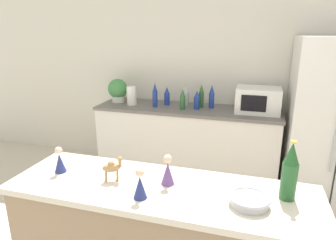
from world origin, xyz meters
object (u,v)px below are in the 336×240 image
(back_bottle_3, at_px, (201,96))
(wise_man_figurine_blue, at_px, (60,161))
(potted_plant, at_px, (118,90))
(microwave, at_px, (258,100))
(back_bottle_0, at_px, (186,95))
(paper_towel_roll, at_px, (132,96))
(wise_man_figurine_crimson, at_px, (140,185))
(fruit_bowl, at_px, (249,200))
(wine_bottle, at_px, (290,172))
(wise_man_figurine_purple, at_px, (168,172))
(back_bottle_4, at_px, (183,99))
(camel_figurine, at_px, (112,167))
(back_bottle_1, at_px, (212,97))
(refrigerator, at_px, (333,122))
(back_bottle_5, at_px, (155,95))
(back_bottle_6, at_px, (167,96))
(back_bottle_2, at_px, (197,100))

(back_bottle_3, height_order, wise_man_figurine_blue, back_bottle_3)
(potted_plant, xyz_separation_m, microwave, (1.73, -0.02, -0.02))
(back_bottle_0, xyz_separation_m, wise_man_figurine_blue, (-0.25, -2.14, 0.03))
(paper_towel_roll, height_order, wise_man_figurine_crimson, wise_man_figurine_crimson)
(paper_towel_roll, bearing_deg, potted_plant, 157.77)
(fruit_bowl, bearing_deg, wine_bottle, 32.89)
(wine_bottle, height_order, wise_man_figurine_purple, wine_bottle)
(back_bottle_4, bearing_deg, camel_figurine, -87.40)
(back_bottle_4, relative_size, wise_man_figurine_blue, 1.60)
(back_bottle_1, xyz_separation_m, back_bottle_3, (-0.12, -0.00, 0.00))
(refrigerator, distance_m, back_bottle_4, 1.61)
(paper_towel_roll, relative_size, back_bottle_5, 0.76)
(wise_man_figurine_purple, bearing_deg, back_bottle_3, 95.56)
(wise_man_figurine_crimson, bearing_deg, fruit_bowl, 9.73)
(back_bottle_4, xyz_separation_m, back_bottle_5, (-0.35, 0.03, 0.02))
(back_bottle_6, bearing_deg, wise_man_figurine_purple, -73.09)
(wise_man_figurine_blue, bearing_deg, potted_plant, 106.96)
(back_bottle_5, distance_m, wise_man_figurine_purple, 2.08)
(potted_plant, height_order, back_bottle_3, potted_plant)
(back_bottle_1, distance_m, camel_figurine, 2.14)
(potted_plant, xyz_separation_m, wise_man_figurine_purple, (1.28, -2.05, 0.00))
(back_bottle_3, xyz_separation_m, back_bottle_6, (-0.43, 0.00, -0.03))
(paper_towel_roll, bearing_deg, wise_man_figurine_crimson, -65.71)
(microwave, bearing_deg, wine_bottle, -85.50)
(back_bottle_0, bearing_deg, back_bottle_6, -173.28)
(paper_towel_roll, bearing_deg, back_bottle_6, 15.61)
(microwave, xyz_separation_m, wise_man_figurine_blue, (-1.09, -2.07, 0.02))
(back_bottle_0, bearing_deg, back_bottle_1, -4.29)
(refrigerator, bearing_deg, wise_man_figurine_crimson, -121.70)
(back_bottle_0, distance_m, wise_man_figurine_blue, 2.15)
(back_bottle_5, distance_m, wise_man_figurine_crimson, 2.21)
(back_bottle_0, bearing_deg, microwave, -4.71)
(paper_towel_roll, height_order, microwave, microwave)
(wise_man_figurine_crimson, distance_m, wise_man_figurine_purple, 0.20)
(back_bottle_6, distance_m, fruit_bowl, 2.40)
(refrigerator, distance_m, wise_man_figurine_blue, 2.71)
(back_bottle_6, relative_size, wise_man_figurine_purple, 1.36)
(fruit_bowl, xyz_separation_m, wise_man_figurine_purple, (-0.43, 0.08, 0.05))
(wine_bottle, bearing_deg, back_bottle_3, 111.54)
(paper_towel_roll, distance_m, back_bottle_6, 0.44)
(back_bottle_1, bearing_deg, back_bottle_3, -177.81)
(camel_figurine, bearing_deg, wine_bottle, 4.84)
(back_bottle_1, xyz_separation_m, wise_man_figurine_crimson, (-0.01, -2.25, 0.02))
(paper_towel_roll, distance_m, back_bottle_4, 0.66)
(refrigerator, relative_size, fruit_bowl, 8.85)
(paper_towel_roll, relative_size, wine_bottle, 0.76)
(back_bottle_3, xyz_separation_m, wise_man_figurine_blue, (-0.44, -2.11, 0.02))
(paper_towel_roll, relative_size, back_bottle_2, 0.98)
(refrigerator, distance_m, paper_towel_roll, 2.26)
(potted_plant, xyz_separation_m, back_bottle_5, (0.54, -0.11, -0.01))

